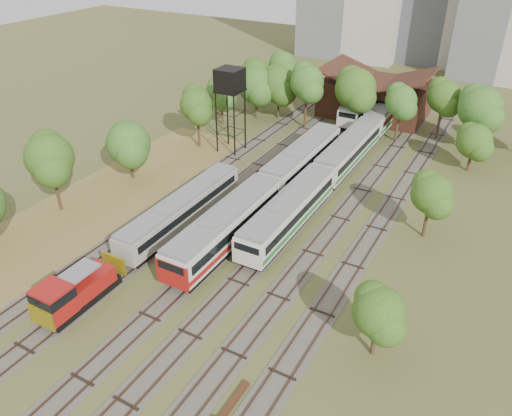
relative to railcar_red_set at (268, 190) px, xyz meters
The scene contains 13 objects.
ground 23.75m from the railcar_red_set, 85.15° to the right, with size 240.00×240.00×0.00m, color #475123.
dry_grass_patch 22.43m from the railcar_red_set, 135.77° to the right, with size 14.00×60.00×0.04m, color brown.
tracks 2.85m from the railcar_red_set, 46.93° to the left, with size 24.60×80.00×0.19m.
railcar_red_set is the anchor object (origin of this frame).
railcar_green_set 14.91m from the railcar_red_set, 74.44° to the left, with size 3.05×52.08×3.77m.
railcar_rear 32.37m from the railcar_red_set, 90.00° to the left, with size 3.13×16.08×3.87m.
shunter_locomotive 23.39m from the railcar_red_set, 104.87° to the right, with size 2.61×8.10×3.42m.
old_grey_coach 9.81m from the railcar_red_set, 127.74° to the right, with size 2.70×18.00×3.33m.
water_tower 17.70m from the railcar_red_set, 136.39° to the left, with size 3.25×3.25×11.25m.
maintenance_shed 34.43m from the railcar_red_set, 88.34° to the left, with size 16.45×11.55×7.58m.
tree_band_left 18.61m from the railcar_red_set, behind, with size 8.25×73.75×8.80m.
tree_band_far 26.07m from the railcar_red_set, 88.11° to the left, with size 43.75×10.31×9.48m.
tree_band_right 17.93m from the railcar_red_set, 15.24° to the left, with size 5.54×39.62×6.90m.
Camera 1 is at (20.29, -18.98, 28.18)m, focal length 35.00 mm.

